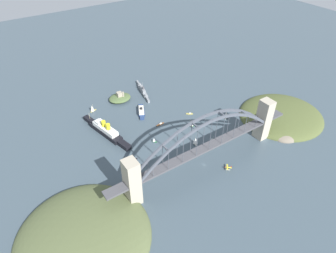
# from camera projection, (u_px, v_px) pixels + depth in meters

# --- Properties ---
(ground_plane) EXTENTS (1400.00, 1400.00, 0.00)m
(ground_plane) POSITION_uv_depth(u_px,v_px,m) (204.00, 165.00, 363.09)
(ground_plane) COLOR #3D4C56
(harbor_arch_bridge) EXTENTS (255.26, 16.18, 71.76)m
(harbor_arch_bridge) POSITION_uv_depth(u_px,v_px,m) (206.00, 146.00, 344.41)
(harbor_arch_bridge) COLOR #ADA38E
(harbor_arch_bridge) RESTS_ON ground
(headland_west_shore) EXTENTS (129.97, 131.48, 30.40)m
(headland_west_shore) POSITION_uv_depth(u_px,v_px,m) (83.00, 240.00, 283.86)
(headland_west_shore) COLOR #515B38
(headland_west_shore) RESTS_ON ground
(headland_east_shore) EXTENTS (124.77, 118.39, 24.41)m
(headland_east_shore) POSITION_uv_depth(u_px,v_px,m) (281.00, 117.00, 441.22)
(headland_east_shore) COLOR #4C562D
(headland_east_shore) RESTS_ON ground
(ocean_liner) EXTENTS (28.52, 97.31, 20.33)m
(ocean_liner) POSITION_uv_depth(u_px,v_px,m) (106.00, 130.00, 406.82)
(ocean_liner) COLOR black
(ocean_liner) RESTS_ON ground
(naval_cruiser) EXTENTS (19.44, 68.32, 18.30)m
(naval_cruiser) POSITION_uv_depth(u_px,v_px,m) (143.00, 91.00, 494.55)
(naval_cruiser) COLOR gray
(naval_cruiser) RESTS_ON ground
(harbor_ferry_steamer) EXTENTS (23.12, 37.13, 8.86)m
(harbor_ferry_steamer) POSITION_uv_depth(u_px,v_px,m) (141.00, 111.00, 448.77)
(harbor_ferry_steamer) COLOR navy
(harbor_ferry_steamer) RESTS_ON ground
(fort_island_mid_harbor) EXTENTS (35.19, 29.53, 14.90)m
(fort_island_mid_harbor) POSITION_uv_depth(u_px,v_px,m) (120.00, 98.00, 475.56)
(fort_island_mid_harbor) COLOR #4C6038
(fort_island_mid_harbor) RESTS_ON ground
(seaplane_taxiing_near_bridge) EXTENTS (8.65, 8.72, 4.82)m
(seaplane_taxiing_near_bridge) POSITION_uv_depth(u_px,v_px,m) (228.00, 168.00, 356.29)
(seaplane_taxiing_near_bridge) COLOR #B7B7B2
(seaplane_taxiing_near_bridge) RESTS_ON ground
(small_boat_0) EXTENTS (9.21, 6.85, 2.19)m
(small_boat_0) POSITION_uv_depth(u_px,v_px,m) (190.00, 114.00, 446.85)
(small_boat_0) COLOR gold
(small_boat_0) RESTS_ON ground
(small_boat_1) EXTENTS (5.85, 6.26, 7.61)m
(small_boat_1) POSITION_uv_depth(u_px,v_px,m) (154.00, 140.00, 394.74)
(small_boat_1) COLOR #2D6B3D
(small_boat_1) RESTS_ON ground
(small_boat_2) EXTENTS (10.61, 7.33, 12.12)m
(small_boat_2) POSITION_uv_depth(u_px,v_px,m) (92.00, 108.00, 449.63)
(small_boat_2) COLOR gold
(small_boat_2) RESTS_ON ground
(small_boat_3) EXTENTS (10.84, 3.32, 2.64)m
(small_boat_3) POSITION_uv_depth(u_px,v_px,m) (133.00, 160.00, 368.85)
(small_boat_3) COLOR black
(small_boat_3) RESTS_ON ground
(small_boat_4) EXTENTS (9.71, 9.38, 12.76)m
(small_boat_4) POSITION_uv_depth(u_px,v_px,m) (226.00, 115.00, 436.27)
(small_boat_4) COLOR silver
(small_boat_4) RESTS_ON ground
(small_boat_5) EXTENTS (8.09, 9.35, 11.56)m
(small_boat_5) POSITION_uv_depth(u_px,v_px,m) (191.00, 123.00, 421.09)
(small_boat_5) COLOR #2D6B3D
(small_boat_5) RESTS_ON ground
(small_boat_6) EXTENTS (10.71, 6.34, 12.35)m
(small_boat_6) POSITION_uv_depth(u_px,v_px,m) (212.00, 141.00, 389.90)
(small_boat_6) COLOR brown
(small_boat_6) RESTS_ON ground
(small_boat_7) EXTENTS (7.67, 10.63, 11.89)m
(small_boat_7) POSITION_uv_depth(u_px,v_px,m) (196.00, 141.00, 390.14)
(small_boat_7) COLOR silver
(small_boat_7) RESTS_ON ground
(small_boat_8) EXTENTS (13.03, 2.89, 2.26)m
(small_boat_8) POSITION_uv_depth(u_px,v_px,m) (160.00, 124.00, 426.34)
(small_boat_8) COLOR brown
(small_boat_8) RESTS_ON ground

